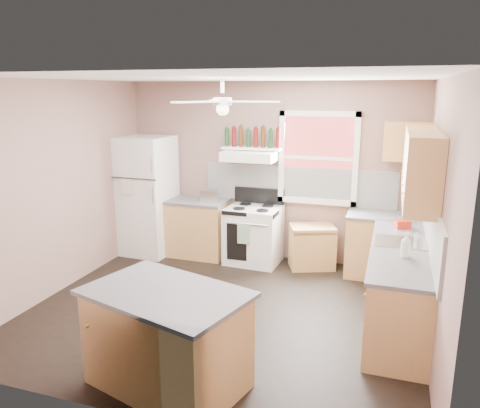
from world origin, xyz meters
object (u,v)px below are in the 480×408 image
(island, at_px, (167,341))
(refrigerator, at_px, (146,196))
(stove, at_px, (253,235))
(cart, at_px, (312,247))
(toaster, at_px, (210,196))

(island, bearing_deg, refrigerator, 137.85)
(stove, bearing_deg, cart, 7.26)
(toaster, height_order, island, toaster)
(toaster, relative_size, island, 0.22)
(refrigerator, height_order, cart, refrigerator)
(toaster, distance_m, island, 3.37)
(refrigerator, xyz_separation_m, stove, (1.77, 0.06, -0.50))
(stove, height_order, island, same)
(toaster, bearing_deg, cart, -8.52)
(refrigerator, height_order, stove, refrigerator)
(refrigerator, distance_m, island, 3.70)
(refrigerator, relative_size, cart, 2.94)
(refrigerator, distance_m, cart, 2.72)
(cart, bearing_deg, island, -123.71)
(refrigerator, relative_size, toaster, 6.68)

